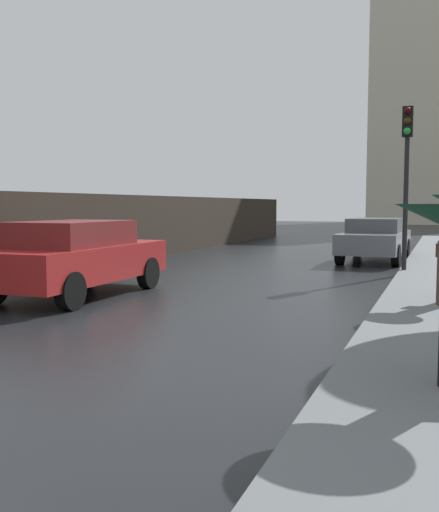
% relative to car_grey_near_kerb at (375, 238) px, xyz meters
% --- Properties ---
extents(car_grey_near_kerb, '(1.98, 4.60, 1.37)m').
position_rel_car_grey_near_kerb_xyz_m(car_grey_near_kerb, '(0.00, 0.00, 0.00)').
color(car_grey_near_kerb, slate).
rests_on(car_grey_near_kerb, ground).
extents(car_red_mid_road, '(1.91, 4.38, 1.49)m').
position_rel_car_grey_near_kerb_xyz_m(car_red_mid_road, '(-4.74, -9.58, 0.06)').
color(car_red_mid_road, maroon).
rests_on(car_red_mid_road, ground).
extents(traffic_light, '(0.26, 0.39, 4.12)m').
position_rel_car_grey_near_kerb_xyz_m(traffic_light, '(1.11, -3.64, 2.27)').
color(traffic_light, black).
rests_on(traffic_light, sidewalk_strip).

